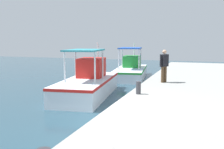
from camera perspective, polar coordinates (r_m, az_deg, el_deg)
fishing_boat_second at (r=13.66m, az=-5.40°, el=-1.97°), size 6.25×3.05×2.92m
fishing_boat_third at (r=20.37m, az=4.34°, el=0.98°), size 6.40×3.06×2.76m
fisherman_standing at (r=13.44m, az=11.77°, el=2.26°), size 0.53×0.44×1.72m
mooring_bollard_third at (r=10.40m, az=6.02°, el=-3.02°), size 0.20×0.20×0.53m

